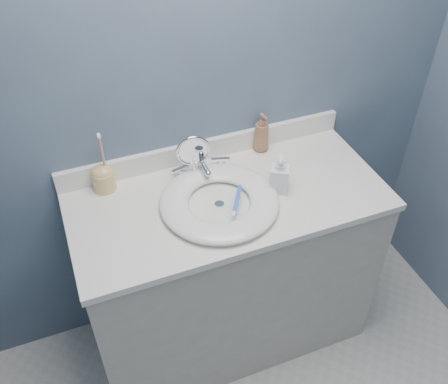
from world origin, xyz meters
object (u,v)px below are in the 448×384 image
toothbrush_holder (103,177)px  soap_bottle_clear (280,173)px  soap_bottle_amber (262,132)px  makeup_mirror (193,156)px

toothbrush_holder → soap_bottle_clear: bearing=-21.8°
soap_bottle_amber → toothbrush_holder: bearing=175.4°
soap_bottle_amber → soap_bottle_clear: 0.27m
makeup_mirror → soap_bottle_amber: (0.33, 0.08, -0.02)m
makeup_mirror → soap_bottle_clear: makeup_mirror is taller
makeup_mirror → toothbrush_holder: 0.35m
makeup_mirror → soap_bottle_clear: bearing=-26.5°
toothbrush_holder → makeup_mirror: bearing=-10.5°
soap_bottle_amber → soap_bottle_clear: soap_bottle_amber is taller
soap_bottle_clear → toothbrush_holder: 0.68m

